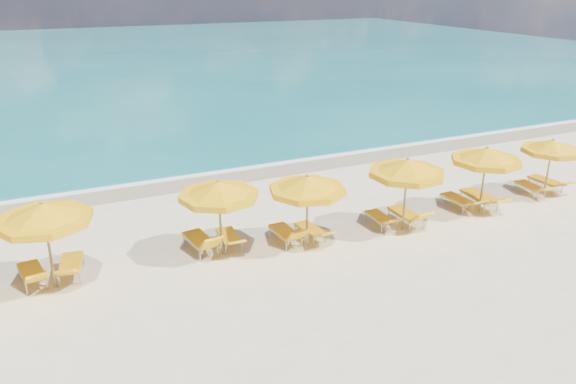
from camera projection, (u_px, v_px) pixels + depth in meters
name	position (u px, v px, depth m)	size (l,w,h in m)	color
ground_plane	(307.00, 241.00, 18.40)	(120.00, 120.00, 0.00)	beige
ocean	(102.00, 59.00, 59.04)	(120.00, 80.00, 0.30)	#12686A
wet_sand_band	(232.00, 174.00, 24.67)	(120.00, 2.60, 0.01)	tan
foam_line	(226.00, 169.00, 25.35)	(120.00, 1.20, 0.03)	white
whitecap_near	(68.00, 136.00, 30.44)	(14.00, 0.36, 0.05)	white
whitecap_far	(258.00, 93.00, 41.87)	(18.00, 0.30, 0.05)	white
umbrella_2	(43.00, 214.00, 14.88)	(2.80, 2.80, 2.59)	#A18350
umbrella_3	(219.00, 191.00, 16.78)	(2.80, 2.80, 2.48)	#A18350
umbrella_4	(307.00, 185.00, 17.28)	(2.71, 2.71, 2.47)	#A18350
umbrella_5	(407.00, 168.00, 18.43)	(3.25, 3.25, 2.60)	#A18350
umbrella_6	(486.00, 156.00, 19.93)	(2.97, 2.97, 2.52)	#A18350
umbrella_7	(552.00, 147.00, 21.60)	(2.63, 2.63, 2.32)	#A18350
lounger_2_left	(33.00, 277.00, 15.74)	(0.85, 1.84, 0.81)	#A5A8AD
lounger_2_right	(71.00, 269.00, 16.16)	(0.91, 1.93, 0.79)	#A5A8AD
lounger_3_left	(201.00, 245.00, 17.59)	(0.89, 1.95, 0.93)	#A5A8AD
lounger_3_right	(229.00, 241.00, 17.95)	(0.70, 1.80, 0.68)	#A5A8AD
lounger_4_left	(286.00, 237.00, 18.18)	(0.68, 1.79, 0.88)	#A5A8AD
lounger_4_right	(311.00, 233.00, 18.51)	(0.73, 1.74, 0.62)	#A5A8AD
lounger_5_left	(380.00, 221.00, 19.42)	(0.62, 1.68, 0.67)	#A5A8AD
lounger_5_right	(406.00, 218.00, 19.57)	(0.66, 1.87, 0.86)	#A5A8AD
lounger_6_left	(458.00, 203.00, 20.92)	(0.65, 1.84, 0.68)	#A5A8AD
lounger_6_right	(480.00, 200.00, 21.08)	(0.78, 2.13, 0.75)	#A5A8AD
lounger_7_left	(531.00, 190.00, 22.27)	(0.74, 1.75, 0.65)	#A5A8AD
lounger_7_right	(546.00, 184.00, 22.79)	(0.67, 1.88, 0.67)	#A5A8AD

